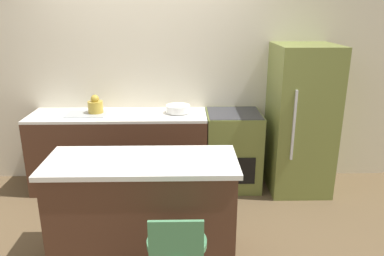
{
  "coord_description": "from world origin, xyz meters",
  "views": [
    {
      "loc": [
        0.45,
        -3.77,
        2.04
      ],
      "look_at": [
        0.52,
        -0.36,
        0.94
      ],
      "focal_mm": 35.0,
      "sensor_mm": 36.0,
      "label": 1
    }
  ],
  "objects_px": {
    "kettle": "(95,106)",
    "mixing_bowl": "(178,109)",
    "oven_range": "(233,150)",
    "refrigerator": "(300,120)"
  },
  "relations": [
    {
      "from": "kettle",
      "to": "mixing_bowl",
      "type": "height_order",
      "value": "kettle"
    },
    {
      "from": "kettle",
      "to": "oven_range",
      "type": "bearing_deg",
      "value": -1.47
    },
    {
      "from": "refrigerator",
      "to": "oven_range",
      "type": "bearing_deg",
      "value": 175.48
    },
    {
      "from": "oven_range",
      "to": "refrigerator",
      "type": "height_order",
      "value": "refrigerator"
    },
    {
      "from": "kettle",
      "to": "mixing_bowl",
      "type": "relative_size",
      "value": 0.76
    },
    {
      "from": "refrigerator",
      "to": "mixing_bowl",
      "type": "bearing_deg",
      "value": 175.89
    },
    {
      "from": "refrigerator",
      "to": "mixing_bowl",
      "type": "distance_m",
      "value": 1.39
    },
    {
      "from": "kettle",
      "to": "mixing_bowl",
      "type": "xyz_separation_m",
      "value": [
        0.93,
        0.0,
        -0.04
      ]
    },
    {
      "from": "refrigerator",
      "to": "kettle",
      "type": "relative_size",
      "value": 8.06
    },
    {
      "from": "oven_range",
      "to": "refrigerator",
      "type": "xyz_separation_m",
      "value": [
        0.75,
        -0.06,
        0.38
      ]
    }
  ]
}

